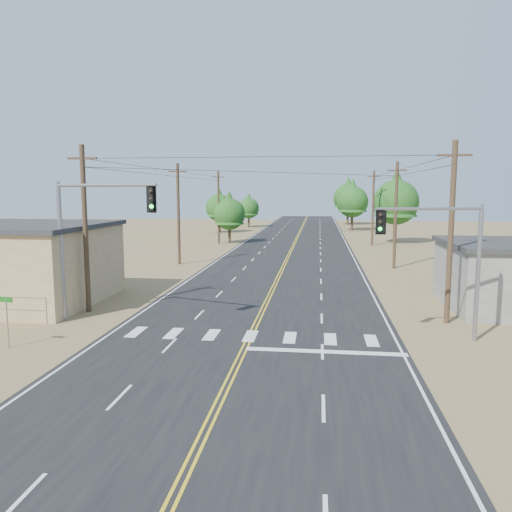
# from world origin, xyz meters

# --- Properties ---
(ground) EXTENTS (220.00, 220.00, 0.00)m
(ground) POSITION_xyz_m (0.00, 0.00, 0.00)
(ground) COLOR olive
(ground) RESTS_ON ground
(road) EXTENTS (15.00, 200.00, 0.02)m
(road) POSITION_xyz_m (0.00, 30.00, 0.01)
(road) COLOR black
(road) RESTS_ON ground
(utility_pole_left_near) EXTENTS (1.80, 0.30, 10.00)m
(utility_pole_left_near) POSITION_xyz_m (-10.50, 12.00, 5.12)
(utility_pole_left_near) COLOR #4C3826
(utility_pole_left_near) RESTS_ON ground
(utility_pole_left_mid) EXTENTS (1.80, 0.30, 10.00)m
(utility_pole_left_mid) POSITION_xyz_m (-10.50, 32.00, 5.12)
(utility_pole_left_mid) COLOR #4C3826
(utility_pole_left_mid) RESTS_ON ground
(utility_pole_left_far) EXTENTS (1.80, 0.30, 10.00)m
(utility_pole_left_far) POSITION_xyz_m (-10.50, 52.00, 5.12)
(utility_pole_left_far) COLOR #4C3826
(utility_pole_left_far) RESTS_ON ground
(utility_pole_right_near) EXTENTS (1.80, 0.30, 10.00)m
(utility_pole_right_near) POSITION_xyz_m (10.50, 12.00, 5.12)
(utility_pole_right_near) COLOR #4C3826
(utility_pole_right_near) RESTS_ON ground
(utility_pole_right_mid) EXTENTS (1.80, 0.30, 10.00)m
(utility_pole_right_mid) POSITION_xyz_m (10.50, 32.00, 5.12)
(utility_pole_right_mid) COLOR #4C3826
(utility_pole_right_mid) RESTS_ON ground
(utility_pole_right_far) EXTENTS (1.80, 0.30, 10.00)m
(utility_pole_right_far) POSITION_xyz_m (10.50, 52.00, 5.12)
(utility_pole_right_far) COLOR #4C3826
(utility_pole_right_far) RESTS_ON ground
(signal_mast_left) EXTENTS (6.44, 2.33, 7.82)m
(signal_mast_left) POSITION_xyz_m (-9.15, 9.40, 5.31)
(signal_mast_left) COLOR gray
(signal_mast_left) RESTS_ON ground
(signal_mast_right) EXTENTS (5.20, 1.59, 6.66)m
(signal_mast_right) POSITION_xyz_m (9.53, 8.26, 4.49)
(signal_mast_right) COLOR gray
(signal_mast_right) RESTS_ON ground
(street_sign) EXTENTS (0.72, 0.16, 2.44)m
(street_sign) POSITION_xyz_m (-10.95, 4.73, 1.64)
(street_sign) COLOR gray
(street_sign) RESTS_ON ground
(tree_left_near) EXTENTS (4.45, 4.45, 7.41)m
(tree_left_near) POSITION_xyz_m (-9.11, 52.74, 4.53)
(tree_left_near) COLOR #3F2D1E
(tree_left_near) RESTS_ON ground
(tree_left_mid) EXTENTS (4.77, 4.77, 7.95)m
(tree_left_mid) POSITION_xyz_m (-14.00, 69.96, 4.86)
(tree_left_mid) COLOR #3F2D1E
(tree_left_mid) RESTS_ON ground
(tree_left_far) EXTENTS (4.17, 4.17, 6.95)m
(tree_left_far) POSITION_xyz_m (-10.76, 84.01, 4.25)
(tree_left_far) COLOR #3F2D1E
(tree_left_far) RESTS_ON ground
(tree_right_near) EXTENTS (6.26, 6.26, 10.43)m
(tree_right_near) POSITION_xyz_m (13.97, 55.44, 6.38)
(tree_right_near) COLOR #3F2D1E
(tree_right_near) RESTS_ON ground
(tree_right_mid) EXTENTS (5.79, 5.79, 9.65)m
(tree_right_mid) POSITION_xyz_m (9.47, 77.98, 5.90)
(tree_right_mid) COLOR #3F2D1E
(tree_right_mid) RESTS_ON ground
(tree_right_far) EXTENTS (6.26, 6.26, 10.43)m
(tree_right_far) POSITION_xyz_m (9.57, 94.11, 6.38)
(tree_right_far) COLOR #3F2D1E
(tree_right_far) RESTS_ON ground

